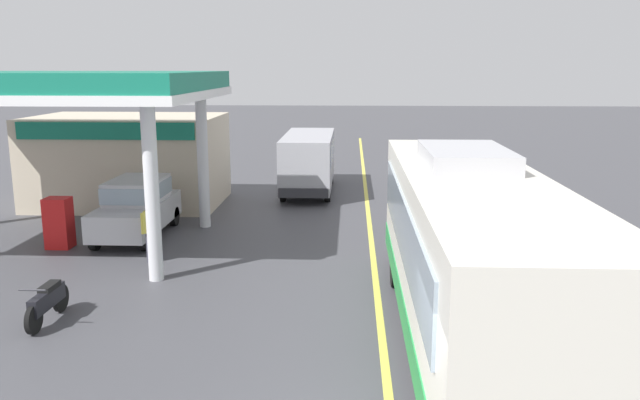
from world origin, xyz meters
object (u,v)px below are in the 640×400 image
object	(u,v)px
minibus_opposing_lane	(309,157)
pedestrian_near_pump	(151,229)
car_at_pump	(137,205)
coach_bus_main	(470,259)
motorcycle_parked_forecourt	(47,302)

from	to	relation	value
minibus_opposing_lane	pedestrian_near_pump	bearing A→B (deg)	-109.64
minibus_opposing_lane	pedestrian_near_pump	world-z (taller)	minibus_opposing_lane
car_at_pump	coach_bus_main	bearing A→B (deg)	-40.19
minibus_opposing_lane	motorcycle_parked_forecourt	size ratio (longest dim) A/B	3.41
pedestrian_near_pump	coach_bus_main	bearing A→B (deg)	-32.79
pedestrian_near_pump	minibus_opposing_lane	bearing A→B (deg)	70.36
minibus_opposing_lane	car_at_pump	bearing A→B (deg)	-122.95
motorcycle_parked_forecourt	pedestrian_near_pump	distance (m)	4.35
motorcycle_parked_forecourt	pedestrian_near_pump	bearing A→B (deg)	78.11
pedestrian_near_pump	motorcycle_parked_forecourt	bearing A→B (deg)	-101.89
coach_bus_main	pedestrian_near_pump	distance (m)	9.14
car_at_pump	pedestrian_near_pump	distance (m)	2.89
coach_bus_main	car_at_pump	size ratio (longest dim) A/B	2.63
coach_bus_main	car_at_pump	world-z (taller)	coach_bus_main
coach_bus_main	minibus_opposing_lane	bearing A→B (deg)	105.04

